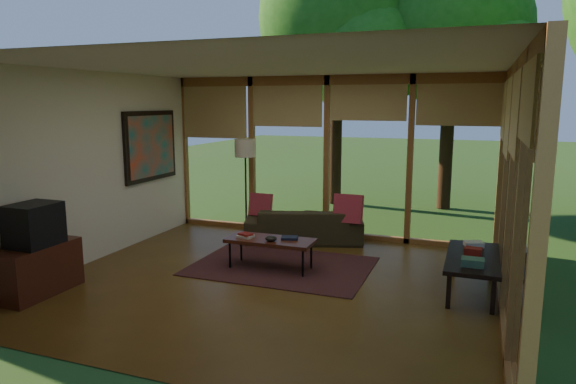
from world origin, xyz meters
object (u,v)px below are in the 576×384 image
at_px(sofa, 304,225).
at_px(television, 34,225).
at_px(floor_lamp, 245,154).
at_px(coffee_table, 270,241).
at_px(side_console, 473,260).
at_px(media_cabinet, 37,269).

bearing_deg(sofa, television, 38.02).
distance_m(floor_lamp, coffee_table, 2.21).
bearing_deg(coffee_table, television, -140.80).
relative_size(floor_lamp, coffee_table, 1.38).
height_order(television, coffee_table, television).
bearing_deg(side_console, television, -159.17).
height_order(floor_lamp, coffee_table, floor_lamp).
height_order(sofa, television, television).
relative_size(sofa, side_console, 1.36).
bearing_deg(television, sofa, 56.29).
bearing_deg(floor_lamp, side_console, -23.22).
xyz_separation_m(floor_lamp, coffee_table, (1.12, -1.61, -1.01)).
bearing_deg(side_console, floor_lamp, 156.78).
xyz_separation_m(floor_lamp, side_console, (3.73, -1.60, -1.00)).
xyz_separation_m(sofa, floor_lamp, (-1.10, 0.12, 1.13)).
relative_size(media_cabinet, side_console, 0.71).
distance_m(media_cabinet, side_console, 5.21).
height_order(media_cabinet, floor_lamp, floor_lamp).
bearing_deg(media_cabinet, television, 0.00).
bearing_deg(media_cabinet, floor_lamp, 71.62).
relative_size(sofa, media_cabinet, 1.90).
height_order(coffee_table, side_console, side_console).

